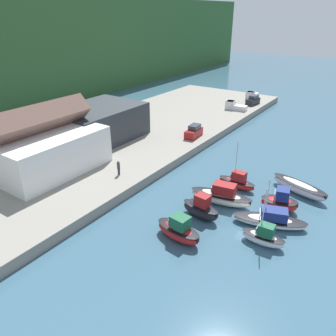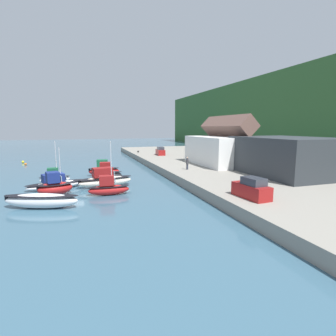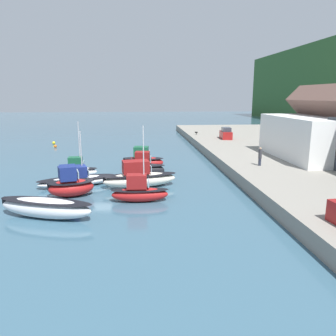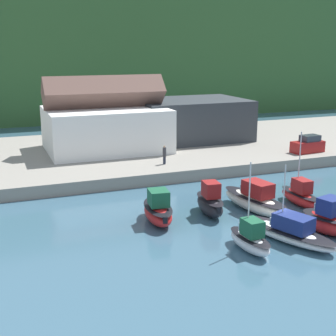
{
  "view_description": "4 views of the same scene",
  "coord_description": "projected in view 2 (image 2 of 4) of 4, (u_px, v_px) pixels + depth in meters",
  "views": [
    {
      "loc": [
        -31.36,
        -10.2,
        21.76
      ],
      "look_at": [
        2.11,
        12.92,
        2.19
      ],
      "focal_mm": 35.0,
      "sensor_mm": 36.0,
      "label": 1
    },
    {
      "loc": [
        38.96,
        1.33,
        8.45
      ],
      "look_at": [
        3.76,
        12.92,
        2.69
      ],
      "focal_mm": 28.0,
      "sensor_mm": 36.0,
      "label": 2
    },
    {
      "loc": [
        34.22,
        4.32,
        9.32
      ],
      "look_at": [
        4.36,
        6.99,
        2.66
      ],
      "focal_mm": 35.0,
      "sensor_mm": 36.0,
      "label": 3
    },
    {
      "loc": [
        -20.16,
        -29.58,
        14.16
      ],
      "look_at": [
        -3.58,
        13.17,
        2.25
      ],
      "focal_mm": 50.0,
      "sensor_mm": 36.0,
      "label": 4
    }
  ],
  "objects": [
    {
      "name": "moored_boat_4",
      "position": [
        55.0,
        178.0,
        39.71
      ],
      "size": [
        1.86,
        4.52,
        6.46
      ],
      "rotation": [
        0.0,
        0.0,
        0.05
      ],
      "color": "white",
      "rests_on": "ground_plane"
    },
    {
      "name": "dog_on_quay",
      "position": [
        138.0,
        151.0,
        73.36
      ],
      "size": [
        0.75,
        0.8,
        0.68
      ],
      "rotation": [
        0.0,
        0.0,
        3.86
      ],
      "color": "black",
      "rests_on": "quay_promenade"
    },
    {
      "name": "harbor_clubhouse",
      "position": [
        226.0,
        147.0,
        51.33
      ],
      "size": [
        15.1,
        11.42,
        9.43
      ],
      "color": "white",
      "rests_on": "quay_promenade"
    },
    {
      "name": "parked_car_2",
      "position": [
        160.0,
        151.0,
        68.1
      ],
      "size": [
        4.34,
        2.15,
        2.16
      ],
      "rotation": [
        0.0,
        0.0,
        1.49
      ],
      "color": "maroon",
      "rests_on": "quay_promenade"
    },
    {
      "name": "yacht_club_building",
      "position": [
        286.0,
        156.0,
        40.07
      ],
      "size": [
        15.39,
        11.1,
        5.65
      ],
      "color": "#2D3338",
      "rests_on": "quay_promenade"
    },
    {
      "name": "moored_boat_5",
      "position": [
        56.0,
        183.0,
        36.46
      ],
      "size": [
        4.89,
        8.39,
        5.76
      ],
      "rotation": [
        0.0,
        0.0,
        0.34
      ],
      "color": "white",
      "rests_on": "ground_plane"
    },
    {
      "name": "person_on_quay",
      "position": [
        187.0,
        163.0,
        44.63
      ],
      "size": [
        0.4,
        0.4,
        2.14
      ],
      "color": "#232838",
      "rests_on": "quay_promenade"
    },
    {
      "name": "moored_boat_2",
      "position": [
        105.0,
        180.0,
        37.47
      ],
      "size": [
        3.51,
        8.02,
        2.79
      ],
      "rotation": [
        0.0,
        0.0,
        0.16
      ],
      "color": "white",
      "rests_on": "ground_plane"
    },
    {
      "name": "moored_boat_0",
      "position": [
        104.0,
        170.0,
        46.01
      ],
      "size": [
        2.75,
        5.51,
        2.86
      ],
      "rotation": [
        0.0,
        0.0,
        -0.12
      ],
      "color": "red",
      "rests_on": "ground_plane"
    },
    {
      "name": "quay_promenade",
      "position": [
        244.0,
        172.0,
        46.08
      ],
      "size": [
        111.63,
        27.19,
        1.32
      ],
      "color": "gray",
      "rests_on": "ground_plane"
    },
    {
      "name": "moored_boat_6",
      "position": [
        55.0,
        186.0,
        33.03
      ],
      "size": [
        3.45,
        4.73,
        2.94
      ],
      "rotation": [
        0.0,
        0.0,
        0.26
      ],
      "color": "red",
      "rests_on": "ground_plane"
    },
    {
      "name": "mooring_buoy_1",
      "position": [
        26.0,
        164.0,
        58.99
      ],
      "size": [
        0.52,
        0.52,
        0.52
      ],
      "color": "orange",
      "rests_on": "ground_plane"
    },
    {
      "name": "moored_boat_1",
      "position": [
        107.0,
        174.0,
        41.5
      ],
      "size": [
        2.28,
        4.87,
        3.01
      ],
      "rotation": [
        0.0,
        0.0,
        -0.11
      ],
      "color": "black",
      "rests_on": "ground_plane"
    },
    {
      "name": "moored_boat_3",
      "position": [
        108.0,
        188.0,
        32.99
      ],
      "size": [
        1.74,
        5.19,
        6.79
      ],
      "rotation": [
        0.0,
        0.0,
        -0.02
      ],
      "color": "red",
      "rests_on": "ground_plane"
    },
    {
      "name": "mooring_buoy_0",
      "position": [
        23.0,
        162.0,
        62.55
      ],
      "size": [
        0.59,
        0.59,
        0.59
      ],
      "color": "yellow",
      "rests_on": "ground_plane"
    },
    {
      "name": "ground_plane",
      "position": [
        74.0,
        187.0,
        37.45
      ],
      "size": [
        320.0,
        320.0,
        0.0
      ],
      "primitive_type": "plane",
      "color": "#385B70"
    },
    {
      "name": "moored_boat_7",
      "position": [
        41.0,
        200.0,
        27.59
      ],
      "size": [
        4.43,
        8.08,
        1.59
      ],
      "rotation": [
        0.0,
        0.0,
        -0.33
      ],
      "color": "silver",
      "rests_on": "ground_plane"
    },
    {
      "name": "parked_car_0",
      "position": [
        252.0,
        189.0,
        26.63
      ],
      "size": [
        4.34,
        2.16,
        2.16
      ],
      "rotation": [
        0.0,
        0.0,
        1.66
      ],
      "color": "maroon",
      "rests_on": "quay_promenade"
    }
  ]
}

